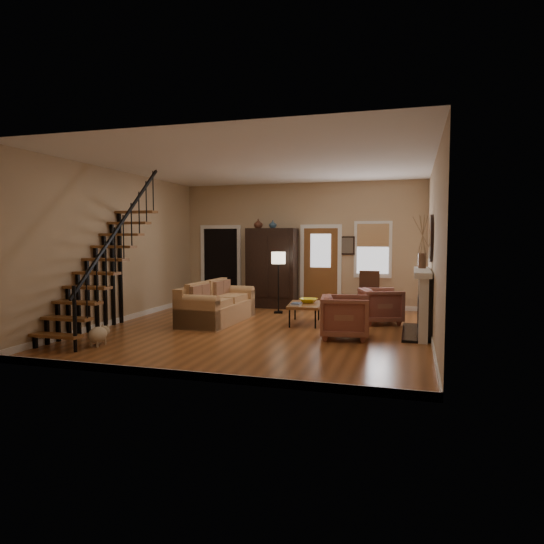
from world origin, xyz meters
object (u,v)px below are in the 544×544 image
(armchair_right, at_px, (381,306))
(side_chair, at_px, (368,292))
(sofa, at_px, (217,304))
(armchair_left, at_px, (345,317))
(armoire, at_px, (272,268))
(coffee_table, at_px, (305,314))
(floor_lamp, at_px, (278,283))

(armchair_right, height_order, side_chair, side_chair)
(sofa, relative_size, armchair_left, 2.51)
(armoire, distance_m, armchair_left, 4.25)
(coffee_table, distance_m, floor_lamp, 1.67)
(sofa, relative_size, armchair_right, 2.61)
(sofa, distance_m, armchair_left, 3.07)
(armchair_left, bearing_deg, sofa, 64.94)
(sofa, bearing_deg, side_chair, 39.54)
(floor_lamp, bearing_deg, side_chair, 18.77)
(sofa, height_order, floor_lamp, floor_lamp)
(coffee_table, xyz_separation_m, armchair_left, (1.04, -1.26, 0.18))
(sofa, xyz_separation_m, coffee_table, (1.89, 0.34, -0.19))
(armoire, distance_m, side_chair, 2.61)
(floor_lamp, xyz_separation_m, side_chair, (2.12, 0.72, -0.24))
(armoire, relative_size, armchair_left, 2.40)
(sofa, relative_size, side_chair, 2.15)
(coffee_table, bearing_deg, armchair_left, -50.53)
(sofa, bearing_deg, armoire, 80.72)
(coffee_table, relative_size, armchair_left, 1.31)
(armoire, relative_size, floor_lamp, 1.40)
(armchair_left, xyz_separation_m, floor_lamp, (-1.98, 2.53, 0.35))
(armchair_right, bearing_deg, side_chair, -4.43)
(side_chair, bearing_deg, coffee_table, -120.62)
(coffee_table, xyz_separation_m, floor_lamp, (-0.94, 1.27, 0.53))
(coffee_table, bearing_deg, floor_lamp, 126.60)
(sofa, xyz_separation_m, floor_lamp, (0.95, 1.61, 0.34))
(coffee_table, height_order, side_chair, side_chair)
(sofa, distance_m, armchair_right, 3.57)
(coffee_table, height_order, armchair_left, armchair_left)
(armchair_right, xyz_separation_m, floor_lamp, (-2.52, 0.75, 0.37))
(floor_lamp, bearing_deg, armoire, 115.08)
(side_chair, bearing_deg, armchair_left, -92.50)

